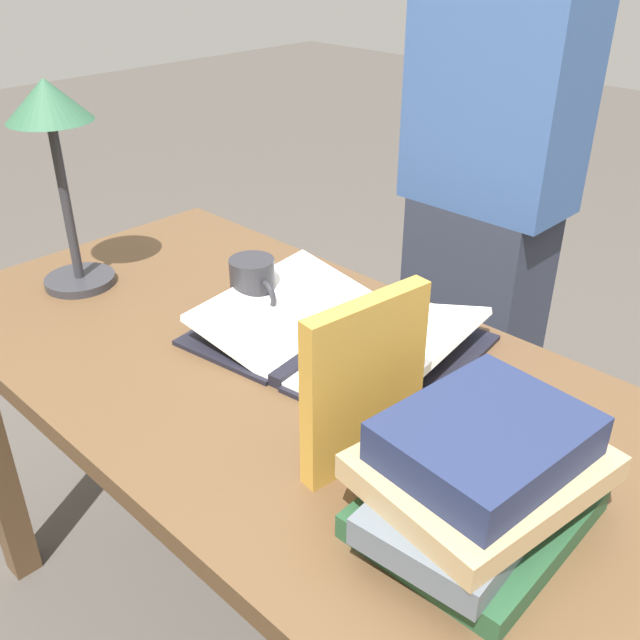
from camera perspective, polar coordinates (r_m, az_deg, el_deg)
The scene contains 7 objects.
reading_desk at distance 1.16m, azimuth -0.24°, elevation -9.04°, with size 1.49×0.67×0.72m.
open_book at distance 1.19m, azimuth 1.39°, elevation -1.03°, with size 0.48×0.40×0.06m.
book_stack_tall at distance 0.85m, azimuth 12.70°, elevation -12.17°, with size 0.24×0.31×0.15m.
book_standing_upright at distance 0.90m, azimuth 3.60°, elevation -5.08°, with size 0.05×0.19×0.24m.
reading_lamp at distance 1.37m, azimuth -20.58°, elevation 13.81°, with size 0.15×0.15×0.39m.
coffee_mug at distance 1.28m, azimuth -5.36°, elevation 2.72°, with size 0.11×0.08×0.10m.
person_reader at distance 1.68m, azimuth 13.15°, elevation 9.81°, with size 0.36×0.21×1.62m.
Camera 1 is at (-0.63, 0.65, 1.35)m, focal length 40.00 mm.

